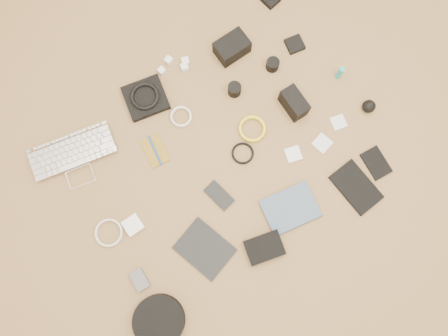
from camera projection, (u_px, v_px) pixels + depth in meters
room_shell at (219, 5)px, 0.71m from camera, size 4.04×4.04×2.58m
laptop at (76, 163)px, 1.92m from camera, size 0.43×0.35×0.03m
headphone_pouch at (146, 98)px, 1.98m from camera, size 0.22×0.21×0.03m
headphones at (145, 96)px, 1.96m from camera, size 0.14×0.14×0.02m
charger_a at (162, 71)px, 2.01m from camera, size 0.03×0.03×0.03m
charger_b at (169, 60)px, 2.02m from camera, size 0.04×0.04×0.03m
charger_c at (185, 67)px, 2.01m from camera, size 0.04×0.04×0.03m
charger_d at (185, 61)px, 2.01m from camera, size 0.04×0.04×0.03m
dslr_camera at (232, 47)px, 2.00m from camera, size 0.15×0.11×0.09m
notebook_olive at (155, 151)px, 1.95m from camera, size 0.11×0.15×0.01m
pen_blue at (155, 150)px, 1.94m from camera, size 0.04×0.14×0.01m
cable_white_a at (181, 117)px, 1.97m from camera, size 0.12×0.12×0.01m
lens_a at (234, 90)px, 1.97m from camera, size 0.07×0.07×0.06m
lens_b at (273, 65)px, 2.00m from camera, size 0.07×0.07×0.05m
card_reader at (295, 44)px, 2.04m from camera, size 0.09×0.09×0.02m
power_brick at (133, 225)px, 1.87m from camera, size 0.08×0.08×0.03m
cable_white_b at (109, 233)px, 1.88m from camera, size 0.13×0.13×0.01m
cable_black at (243, 154)px, 1.94m from camera, size 0.11×0.11×0.01m
cable_yellow at (252, 129)px, 1.96m from camera, size 0.15×0.15×0.01m
flash at (294, 103)px, 1.94m from camera, size 0.08×0.14×0.10m
lens_cleaner at (340, 73)px, 1.98m from camera, size 0.03×0.03×0.09m
battery_charger at (140, 280)px, 1.83m from camera, size 0.07×0.09×0.02m
tablet at (205, 249)px, 1.86m from camera, size 0.22×0.26×0.01m
phone at (219, 195)px, 1.91m from camera, size 0.09×0.14×0.01m
filter_case_left at (293, 154)px, 1.94m from camera, size 0.08×0.08×0.01m
filter_case_mid at (322, 143)px, 1.95m from camera, size 0.08×0.08×0.01m
filter_case_right at (338, 122)px, 1.97m from camera, size 0.08×0.08×0.01m
air_blower at (369, 106)px, 1.96m from camera, size 0.08×0.08×0.06m
headphone_case at (159, 321)px, 1.78m from camera, size 0.23×0.23×0.06m
drive_case at (264, 248)px, 1.85m from camera, size 0.18×0.15×0.04m
paperback at (299, 227)px, 1.88m from camera, size 0.26×0.22×0.02m
notebook_black_a at (356, 187)px, 1.91m from camera, size 0.14×0.22×0.02m
notebook_black_b at (376, 163)px, 1.93m from camera, size 0.11×0.15×0.01m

